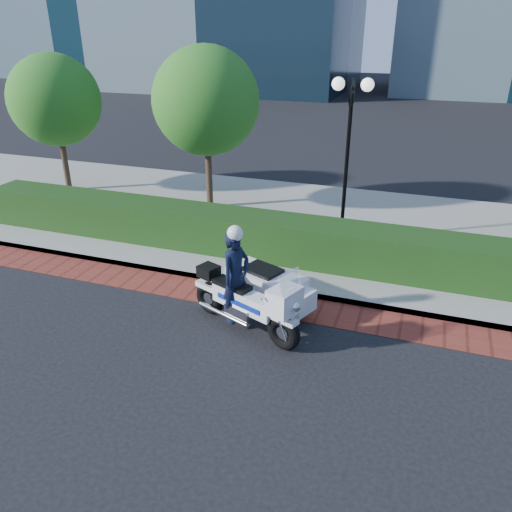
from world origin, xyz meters
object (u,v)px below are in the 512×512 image
(tree_b, at_px, (206,101))
(police_motorcycle, at_px, (253,288))
(lamppost, at_px, (349,136))
(tree_a, at_px, (55,100))

(tree_b, distance_m, police_motorcycle, 7.27)
(police_motorcycle, bearing_deg, lamppost, 99.39)
(tree_b, relative_size, police_motorcycle, 1.91)
(tree_a, bearing_deg, police_motorcycle, -32.46)
(tree_b, height_order, police_motorcycle, tree_b)
(tree_b, bearing_deg, lamppost, -16.11)
(lamppost, relative_size, tree_b, 0.86)
(lamppost, xyz_separation_m, police_motorcycle, (-0.96, -4.45, -2.22))
(tree_a, xyz_separation_m, police_motorcycle, (9.04, -5.75, -2.48))
(tree_a, bearing_deg, lamppost, -7.41)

